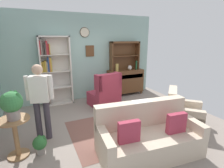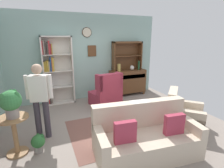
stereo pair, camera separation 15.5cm
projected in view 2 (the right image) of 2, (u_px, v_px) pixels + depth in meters
ground_plane at (111, 124)px, 4.18m from camera, size 5.40×4.60×0.02m
wall_back at (87, 57)px, 5.71m from camera, size 5.00×0.09×2.80m
area_rug at (124, 128)px, 3.99m from camera, size 2.49×1.68×0.01m
bookshelf at (55, 70)px, 5.24m from camera, size 0.90×0.30×2.10m
sideboard at (128, 81)px, 6.23m from camera, size 1.30×0.45×0.92m
sideboard_hutch at (127, 52)px, 6.05m from camera, size 1.10×0.26×1.00m
vase_tall at (119, 68)px, 5.87m from camera, size 0.11×0.11×0.25m
vase_round at (132, 68)px, 6.08m from camera, size 0.15×0.15×0.17m
bottle_wine at (139, 65)px, 6.14m from camera, size 0.07×0.07×0.32m
couch_floral at (145, 138)px, 3.04m from camera, size 1.88×1.04×0.90m
armchair_floral at (183, 115)px, 3.96m from camera, size 1.08×1.08×0.88m
wingback_chair at (106, 94)px, 5.17m from camera, size 0.91×0.92×1.05m
plant_stand at (15, 131)px, 3.00m from camera, size 0.52×0.52×0.72m
potted_plant_large at (11, 102)px, 2.85m from camera, size 0.35×0.35×0.48m
potted_plant_small at (38, 142)px, 3.11m from camera, size 0.24×0.24×0.34m
person_reading at (40, 96)px, 3.39m from camera, size 0.52×0.28×1.56m
coffee_table at (129, 114)px, 3.90m from camera, size 0.80×0.50×0.42m
book_stack at (124, 109)px, 3.90m from camera, size 0.22×0.17×0.11m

